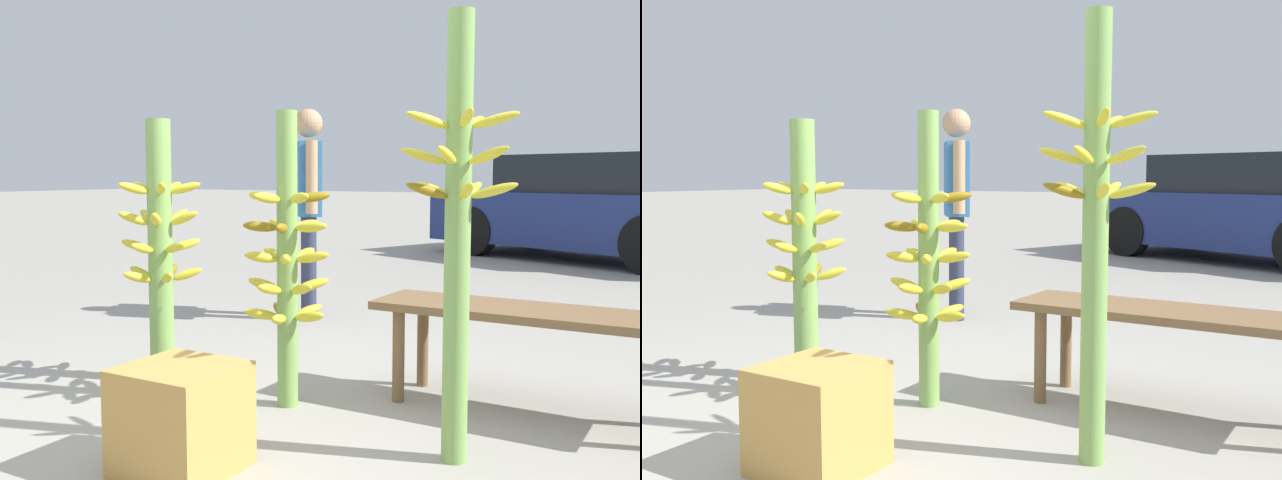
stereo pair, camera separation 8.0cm
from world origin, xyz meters
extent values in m
plane|color=#9E998E|center=(0.00, 0.00, 0.00)|extent=(80.00, 80.00, 0.00)
cylinder|color=#7AA851|center=(-0.84, 0.55, 0.71)|extent=(0.13, 0.13, 1.42)
ellipsoid|color=gold|center=(-0.72, 0.62, 1.05)|extent=(0.17, 0.13, 0.09)
ellipsoid|color=gold|center=(-0.87, 0.69, 1.05)|extent=(0.08, 0.18, 0.09)
ellipsoid|color=gold|center=(-0.98, 0.56, 1.05)|extent=(0.18, 0.07, 0.09)
ellipsoid|color=gold|center=(-0.90, 0.42, 1.05)|extent=(0.12, 0.18, 0.09)
ellipsoid|color=gold|center=(-0.74, 0.45, 1.05)|extent=(0.16, 0.15, 0.09)
ellipsoid|color=gold|center=(-0.76, 0.43, 0.89)|extent=(0.14, 0.17, 0.11)
ellipsoid|color=gold|center=(-0.71, 0.59, 0.89)|extent=(0.18, 0.10, 0.11)
ellipsoid|color=gold|center=(-0.84, 0.69, 0.89)|extent=(0.05, 0.17, 0.11)
ellipsoid|color=gold|center=(-0.97, 0.59, 0.89)|extent=(0.18, 0.10, 0.11)
ellipsoid|color=gold|center=(-0.93, 0.44, 0.89)|extent=(0.14, 0.17, 0.11)
ellipsoid|color=gold|center=(-0.84, 0.40, 0.74)|extent=(0.06, 0.18, 0.09)
ellipsoid|color=gold|center=(-0.70, 0.51, 0.74)|extent=(0.18, 0.09, 0.09)
ellipsoid|color=gold|center=(-0.76, 0.66, 0.74)|extent=(0.14, 0.17, 0.09)
ellipsoid|color=gold|center=(-0.93, 0.66, 0.74)|extent=(0.15, 0.17, 0.09)
ellipsoid|color=gold|center=(-0.97, 0.50, 0.74)|extent=(0.18, 0.11, 0.09)
ellipsoid|color=olive|center=(-0.89, 0.68, 0.58)|extent=(0.10, 0.18, 0.10)
ellipsoid|color=gold|center=(-0.98, 0.54, 0.58)|extent=(0.17, 0.05, 0.10)
ellipsoid|color=gold|center=(-0.88, 0.41, 0.58)|extent=(0.10, 0.18, 0.10)
ellipsoid|color=gold|center=(-0.73, 0.47, 0.58)|extent=(0.17, 0.14, 0.10)
ellipsoid|color=gold|center=(-0.73, 0.63, 0.58)|extent=(0.17, 0.14, 0.10)
cylinder|color=#7AA851|center=(-0.02, 0.53, 0.71)|extent=(0.10, 0.10, 1.43)
ellipsoid|color=olive|center=(0.08, 0.62, 1.02)|extent=(0.16, 0.15, 0.07)
ellipsoid|color=gold|center=(-0.07, 0.65, 1.02)|extent=(0.11, 0.18, 0.07)
ellipsoid|color=gold|center=(-0.14, 0.52, 1.02)|extent=(0.17, 0.06, 0.07)
ellipsoid|color=gold|center=(-0.05, 0.41, 1.02)|extent=(0.09, 0.18, 0.07)
ellipsoid|color=gold|center=(0.09, 0.47, 1.02)|extent=(0.17, 0.13, 0.07)
ellipsoid|color=gold|center=(0.11, 0.54, 0.88)|extent=(0.17, 0.06, 0.06)
ellipsoid|color=gold|center=(0.02, 0.66, 0.88)|extent=(0.09, 0.18, 0.06)
ellipsoid|color=gold|center=(-0.12, 0.60, 0.88)|extent=(0.17, 0.13, 0.06)
ellipsoid|color=olive|center=(-0.12, 0.45, 0.88)|extent=(0.16, 0.14, 0.06)
ellipsoid|color=olive|center=(0.03, 0.41, 0.88)|extent=(0.11, 0.18, 0.06)
ellipsoid|color=gold|center=(0.00, 0.66, 0.73)|extent=(0.07, 0.18, 0.08)
ellipsoid|color=gold|center=(-0.13, 0.58, 0.73)|extent=(0.18, 0.11, 0.08)
ellipsoid|color=gold|center=(-0.10, 0.44, 0.73)|extent=(0.15, 0.16, 0.08)
ellipsoid|color=gold|center=(0.05, 0.42, 0.73)|extent=(0.13, 0.17, 0.08)
ellipsoid|color=gold|center=(0.11, 0.56, 0.73)|extent=(0.18, 0.08, 0.08)
ellipsoid|color=gold|center=(-0.14, 0.51, 0.59)|extent=(0.18, 0.08, 0.09)
ellipsoid|color=gold|center=(-0.03, 0.41, 0.59)|extent=(0.07, 0.18, 0.09)
ellipsoid|color=gold|center=(0.10, 0.48, 0.59)|extent=(0.18, 0.12, 0.09)
ellipsoid|color=gold|center=(0.07, 0.62, 0.59)|extent=(0.15, 0.16, 0.09)
ellipsoid|color=gold|center=(-0.08, 0.64, 0.59)|extent=(0.12, 0.17, 0.09)
ellipsoid|color=gold|center=(0.11, 0.52, 0.45)|extent=(0.17, 0.06, 0.08)
ellipsoid|color=gold|center=(0.03, 0.65, 0.45)|extent=(0.11, 0.18, 0.08)
ellipsoid|color=olive|center=(-0.12, 0.61, 0.45)|extent=(0.16, 0.15, 0.08)
ellipsoid|color=gold|center=(-0.12, 0.46, 0.45)|extent=(0.17, 0.13, 0.08)
ellipsoid|color=gold|center=(0.01, 0.41, 0.45)|extent=(0.09, 0.18, 0.08)
cylinder|color=#7AA851|center=(0.92, 0.29, 0.87)|extent=(0.10, 0.10, 1.74)
ellipsoid|color=gold|center=(0.98, 0.17, 1.33)|extent=(0.12, 0.18, 0.08)
ellipsoid|color=gold|center=(1.05, 0.32, 1.33)|extent=(0.19, 0.07, 0.08)
ellipsoid|color=gold|center=(0.93, 0.42, 1.33)|extent=(0.06, 0.19, 0.08)
ellipsoid|color=gold|center=(0.79, 0.34, 1.33)|extent=(0.18, 0.11, 0.08)
ellipsoid|color=gold|center=(0.83, 0.19, 1.33)|extent=(0.15, 0.16, 0.08)
ellipsoid|color=gold|center=(0.99, 0.40, 1.20)|extent=(0.14, 0.17, 0.09)
ellipsoid|color=gold|center=(0.84, 0.40, 1.20)|extent=(0.14, 0.17, 0.09)
ellipsoid|color=gold|center=(0.79, 0.25, 1.20)|extent=(0.19, 0.09, 0.09)
ellipsoid|color=gold|center=(0.92, 0.16, 1.20)|extent=(0.04, 0.18, 0.09)
ellipsoid|color=gold|center=(1.04, 0.25, 1.20)|extent=(0.19, 0.09, 0.09)
ellipsoid|color=gold|center=(1.05, 0.32, 1.06)|extent=(0.19, 0.08, 0.09)
ellipsoid|color=gold|center=(0.93, 0.42, 1.06)|extent=(0.05, 0.19, 0.09)
ellipsoid|color=gold|center=(0.79, 0.34, 1.06)|extent=(0.18, 0.11, 0.09)
ellipsoid|color=olive|center=(0.83, 0.19, 1.06)|extent=(0.15, 0.16, 0.09)
ellipsoid|color=gold|center=(0.98, 0.18, 1.06)|extent=(0.13, 0.18, 0.09)
cylinder|color=#2D334C|center=(-0.98, 2.34, 0.40)|extent=(0.15, 0.15, 0.81)
cylinder|color=#2D334C|center=(-1.08, 2.47, 0.40)|extent=(0.15, 0.15, 0.81)
cube|color=#3372B2|center=(-1.03, 2.41, 1.09)|extent=(0.36, 0.40, 0.57)
cylinder|color=tan|center=(-0.89, 2.22, 1.11)|extent=(0.13, 0.13, 0.54)
cylinder|color=tan|center=(-1.17, 2.60, 1.11)|extent=(0.13, 0.13, 0.54)
sphere|color=tan|center=(-1.03, 2.41, 1.52)|extent=(0.22, 0.22, 0.22)
cube|color=brown|center=(1.06, 1.01, 0.48)|extent=(1.56, 0.45, 0.04)
cylinder|color=brown|center=(0.43, 1.17, 0.23)|extent=(0.06, 0.06, 0.46)
cylinder|color=brown|center=(0.43, 0.86, 0.23)|extent=(0.06, 0.06, 0.46)
cube|color=navy|center=(0.18, 7.58, 0.54)|extent=(4.41, 3.13, 0.70)
cube|color=black|center=(0.33, 7.52, 1.14)|extent=(2.67, 2.33, 0.49)
cylinder|color=black|center=(-1.29, 7.30, 0.34)|extent=(0.71, 0.44, 0.68)
cylinder|color=black|center=(-0.69, 8.79, 0.34)|extent=(0.71, 0.44, 0.68)
cube|color=#C69347|center=(0.05, -0.32, 0.20)|extent=(0.41, 0.41, 0.41)
camera|label=1|loc=(1.83, -2.32, 1.12)|focal=40.00mm
camera|label=2|loc=(1.90, -2.28, 1.12)|focal=40.00mm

